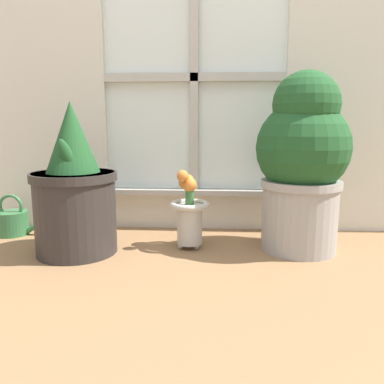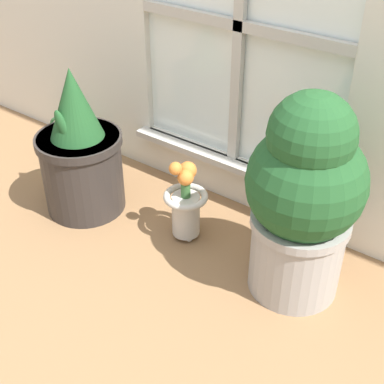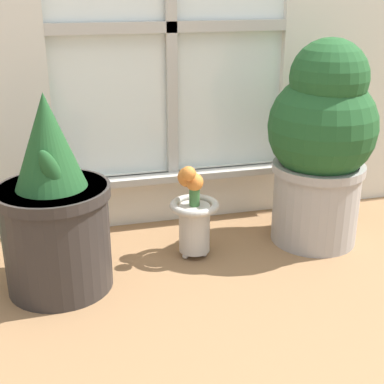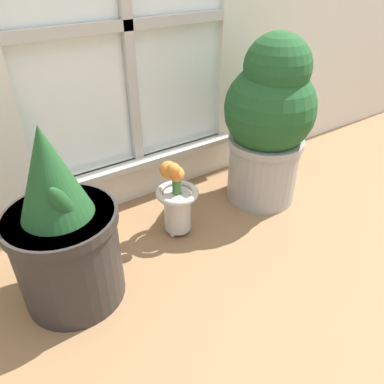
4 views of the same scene
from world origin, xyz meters
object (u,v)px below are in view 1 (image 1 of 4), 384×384
(flower_vase, at_px, (188,211))
(watering_can, at_px, (13,222))
(potted_plant_left, at_px, (75,192))
(potted_plant_right, at_px, (302,160))

(flower_vase, height_order, watering_can, flower_vase)
(potted_plant_left, distance_m, flower_vase, 0.43)
(flower_vase, bearing_deg, potted_plant_right, 0.27)
(potted_plant_right, xyz_separation_m, watering_can, (-1.21, 0.13, -0.29))
(flower_vase, xyz_separation_m, watering_can, (-0.78, 0.13, -0.09))
(potted_plant_left, bearing_deg, flower_vase, 11.18)
(watering_can, bearing_deg, potted_plant_right, -6.05)
(flower_vase, bearing_deg, watering_can, 170.57)
(potted_plant_left, distance_m, watering_can, 0.46)
(potted_plant_right, distance_m, watering_can, 1.25)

